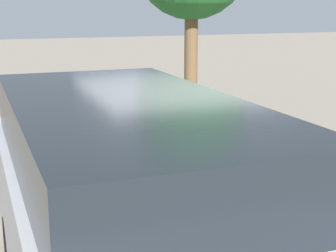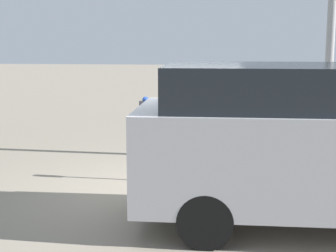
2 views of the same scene
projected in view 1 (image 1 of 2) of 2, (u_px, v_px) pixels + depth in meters
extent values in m
plane|color=gray|center=(182.00, 219.00, 7.14)|extent=(80.00, 80.00, 0.00)
cylinder|color=#9E9EA3|center=(209.00, 167.00, 7.53)|extent=(0.05, 0.05, 1.15)
cube|color=#47474C|center=(210.00, 120.00, 7.36)|extent=(0.21, 0.14, 0.26)
sphere|color=navy|center=(210.00, 110.00, 7.33)|extent=(0.11, 0.11, 0.11)
cube|color=#B2B2B7|center=(131.00, 237.00, 4.38)|extent=(4.82, 1.96, 1.25)
cube|color=black|center=(125.00, 132.00, 4.29)|extent=(3.86, 1.80, 0.56)
cylinder|color=black|center=(164.00, 223.00, 6.18)|extent=(0.68, 0.24, 0.68)
cylinder|color=black|center=(16.00, 246.00, 5.59)|extent=(0.68, 0.24, 0.68)
cylinder|color=brown|center=(191.00, 62.00, 13.06)|extent=(0.34, 0.34, 2.94)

